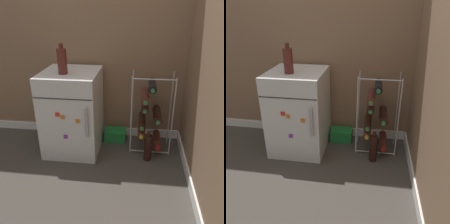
# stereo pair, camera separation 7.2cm
# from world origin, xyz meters

# --- Properties ---
(ground_plane) EXTENTS (14.00, 14.00, 0.00)m
(ground_plane) POSITION_xyz_m (0.00, 0.00, 0.00)
(ground_plane) COLOR #423D38
(wall_back) EXTENTS (6.59, 0.07, 2.50)m
(wall_back) POSITION_xyz_m (0.00, 0.58, 1.24)
(wall_back) COLOR #84664C
(wall_back) RESTS_ON ground_plane
(mini_fridge) EXTENTS (0.51, 0.56, 0.78)m
(mini_fridge) POSITION_xyz_m (-0.26, 0.25, 0.39)
(mini_fridge) COLOR silver
(mini_fridge) RESTS_ON ground_plane
(wine_rack) EXTENTS (0.38, 0.33, 0.77)m
(wine_rack) POSITION_xyz_m (0.46, 0.32, 0.37)
(wine_rack) COLOR #B2B2B7
(wine_rack) RESTS_ON ground_plane
(soda_box) EXTENTS (0.22, 0.16, 0.12)m
(soda_box) POSITION_xyz_m (0.12, 0.44, 0.06)
(soda_box) COLOR #1E7F38
(soda_box) RESTS_ON ground_plane
(fridge_top_bottle) EXTENTS (0.08, 0.08, 0.25)m
(fridge_top_bottle) POSITION_xyz_m (-0.30, 0.17, 0.89)
(fridge_top_bottle) COLOR #56231E
(fridge_top_bottle) RESTS_ON mini_fridge
(loose_bottle_floor) EXTENTS (0.07, 0.07, 0.29)m
(loose_bottle_floor) POSITION_xyz_m (0.46, 0.12, 0.13)
(loose_bottle_floor) COLOR black
(loose_bottle_floor) RESTS_ON ground_plane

